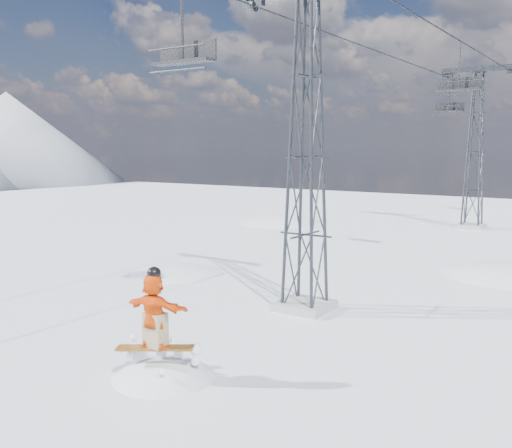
# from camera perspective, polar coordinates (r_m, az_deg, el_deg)

# --- Properties ---
(ground) EXTENTS (120.00, 120.00, 0.00)m
(ground) POSITION_cam_1_polar(r_m,az_deg,el_deg) (15.35, -13.00, -14.87)
(ground) COLOR white
(ground) RESTS_ON ground
(snow_terrain) EXTENTS (39.00, 37.00, 22.00)m
(snow_terrain) POSITION_cam_1_polar(r_m,az_deg,el_deg) (37.71, 7.07, -16.50)
(snow_terrain) COLOR white
(snow_terrain) RESTS_ON ground
(lift_tower_near) EXTENTS (5.20, 1.80, 11.43)m
(lift_tower_near) POSITION_cam_1_polar(r_m,az_deg,el_deg) (20.09, 5.05, 6.61)
(lift_tower_near) COLOR #999999
(lift_tower_near) RESTS_ON ground
(lift_tower_far) EXTENTS (5.20, 1.80, 11.43)m
(lift_tower_far) POSITION_cam_1_polar(r_m,az_deg,el_deg) (43.71, 21.05, 6.71)
(lift_tower_far) COLOR #999999
(lift_tower_far) RESTS_ON ground
(haul_cables) EXTENTS (4.46, 51.00, 0.06)m
(haul_cables) POSITION_cam_1_polar(r_m,az_deg,el_deg) (31.09, 15.83, 16.69)
(haul_cables) COLOR black
(haul_cables) RESTS_ON ground
(snowboarder_jump) EXTENTS (4.40, 4.40, 6.88)m
(snowboarder_jump) POSITION_cam_1_polar(r_m,az_deg,el_deg) (15.96, -9.10, -20.22)
(snowboarder_jump) COLOR white
(snowboarder_jump) RESTS_ON ground
(lift_chair_near) EXTENTS (2.21, 0.63, 2.73)m
(lift_chair_near) POSITION_cam_1_polar(r_m,az_deg,el_deg) (18.38, -7.19, 16.47)
(lift_chair_near) COLOR black
(lift_chair_near) RESTS_ON ground
(lift_chair_mid) EXTENTS (2.05, 0.59, 2.54)m
(lift_chair_mid) POSITION_cam_1_polar(r_m,az_deg,el_deg) (29.95, 19.62, 12.96)
(lift_chair_mid) COLOR black
(lift_chair_mid) RESTS_ON ground
(lift_chair_far) EXTENTS (2.17, 0.62, 2.69)m
(lift_chair_far) POSITION_cam_1_polar(r_m,az_deg,el_deg) (45.12, 18.71, 10.93)
(lift_chair_far) COLOR black
(lift_chair_far) RESTS_ON ground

